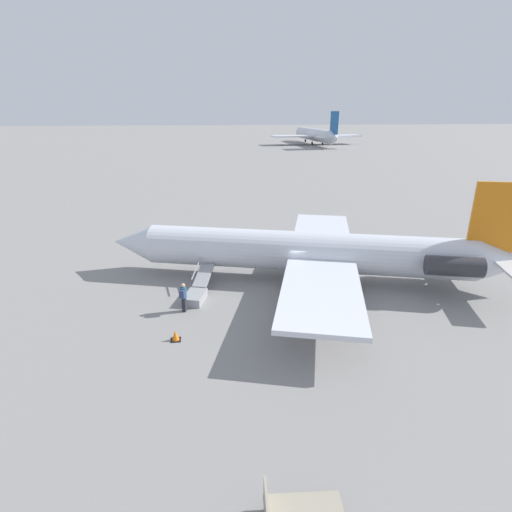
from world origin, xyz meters
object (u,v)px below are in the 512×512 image
object	(u,v)px
airplane_main	(319,252)
passenger	(183,296)
airplane_far_center	(316,135)
boarding_stairs	(197,293)
luggage_cart	(300,512)

from	to	relation	value
airplane_main	passenger	size ratio (longest dim) A/B	15.71
airplane_far_center	passenger	distance (m)	121.15
boarding_stairs	airplane_main	bearing A→B (deg)	-62.17
airplane_far_center	passenger	xyz separation A→B (m)	(38.35, 114.90, -2.17)
airplane_main	airplane_far_center	xyz separation A→B (m)	(-29.57, -111.54, 1.09)
airplane_far_center	passenger	size ratio (longest dim) A/B	23.33
airplane_main	luggage_cart	distance (m)	17.27
passenger	luggage_cart	xyz separation A→B (m)	(-3.75, 13.08, -0.54)
boarding_stairs	passenger	xyz separation A→B (m)	(0.69, 1.66, 0.63)
airplane_main	boarding_stairs	xyz separation A→B (m)	(8.09, 1.71, -1.71)
airplane_main	passenger	xyz separation A→B (m)	(8.78, 3.36, -1.08)
luggage_cart	boarding_stairs	bearing A→B (deg)	-74.09
boarding_stairs	luggage_cart	bearing A→B (deg)	-152.34
airplane_main	luggage_cart	xyz separation A→B (m)	(5.03, 16.45, -1.62)
boarding_stairs	passenger	world-z (taller)	passenger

